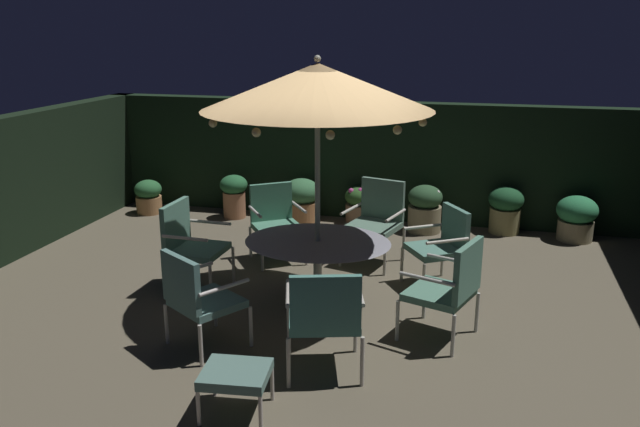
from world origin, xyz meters
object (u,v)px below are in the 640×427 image
Objects in this scene: ottoman_footrest at (236,375)px; patio_umbrella at (317,87)px; potted_plant_right_near at (234,194)px; potted_plant_back_left at (149,196)px; potted_plant_back_right at (506,208)px; potted_plant_front_corner at (576,217)px; patio_chair_west at (189,240)px; patio_dining_table at (318,253)px; patio_chair_northeast at (324,313)px; patio_chair_southwest at (275,218)px; patio_chair_north at (197,295)px; potted_plant_right_far at (425,208)px; patio_chair_south at (377,216)px; patio_chair_southeast at (442,242)px; potted_plant_back_center at (359,203)px; potted_plant_left_near at (301,200)px; patio_chair_east at (450,285)px.

patio_umbrella is at bearing 87.54° from ottoman_footrest.
potted_plant_back_left is at bearing -175.69° from potted_plant_right_near.
potted_plant_back_left is (-5.56, -0.36, -0.09)m from potted_plant_back_right.
patio_chair_west is at bearing -146.70° from potted_plant_front_corner.
patio_dining_table is 1.58× the size of patio_chair_northeast.
patio_chair_southwest is at bearing -147.03° from potted_plant_back_right.
patio_chair_southwest reaches higher than patio_chair_north.
patio_chair_southwest is at bearing -53.28° from potted_plant_right_near.
patio_umbrella is at bearing -106.96° from potted_plant_right_far.
patio_chair_northeast reaches higher than potted_plant_front_corner.
patio_chair_south is at bearing 82.37° from ottoman_footrest.
patio_chair_northeast is at bearing 53.55° from ottoman_footrest.
patio_chair_southeast is at bearing -31.24° from potted_plant_right_near.
potted_plant_right_far is at bearing -13.61° from potted_plant_back_center.
potted_plant_back_right is 3.03m from potted_plant_left_near.
potted_plant_back_right is at bearing 3.71° from potted_plant_back_left.
potted_plant_front_corner is (0.96, -0.11, -0.03)m from potted_plant_back_right.
potted_plant_right_far is (0.97, 5.05, 0.03)m from ottoman_footrest.
potted_plant_back_left is (-1.43, -0.11, -0.10)m from potted_plant_right_near.
potted_plant_front_corner is (4.50, 2.96, -0.24)m from patio_chair_west.
patio_chair_northeast is at bearing -73.26° from patio_dining_table.
potted_plant_left_near is (-1.00, 2.87, -0.23)m from patio_dining_table.
potted_plant_back_left is at bearing 161.95° from patio_chair_south.
ottoman_footrest is 5.14m from potted_plant_right_far.
patio_umbrella is 3.63m from potted_plant_left_near.
potted_plant_back_right is (2.02, 3.11, -0.22)m from patio_dining_table.
patio_chair_south is (0.39, 1.47, -1.74)m from patio_umbrella.
potted_plant_back_center is (-1.41, 2.31, -0.25)m from patio_chair_southeast.
patio_chair_west reaches higher than patio_chair_northeast.
patio_chair_southwest is at bearing 103.10° from ottoman_footrest.
potted_plant_back_left is at bearing 150.11° from patio_chair_southwest.
patio_chair_southeast is (1.27, 0.82, -0.04)m from patio_dining_table.
patio_chair_southwest is at bearing 125.74° from patio_umbrella.
ottoman_footrest is 5.30m from potted_plant_back_center.
patio_chair_northeast is 1.77× the size of potted_plant_back_center.
patio_chair_southwest is at bearing 125.74° from patio_dining_table.
patio_chair_south is (-0.04, 2.92, 0.01)m from patio_chair_northeast.
patio_chair_east is 3.67m from potted_plant_back_right.
ottoman_footrest is (0.79, -3.40, -0.23)m from patio_chair_southwest.
patio_chair_south reaches higher than potted_plant_left_near.
patio_chair_west is (-0.63, -1.18, 0.03)m from patio_chair_southwest.
potted_plant_back_center is at bearing 97.24° from patio_chair_northeast.
patio_chair_northeast is 5.14m from potted_plant_front_corner.
patio_chair_east is 4.89m from potted_plant_right_near.
potted_plant_right_far is (0.88, 2.88, -0.23)m from patio_dining_table.
patio_chair_north is 4.49m from potted_plant_right_far.
patio_chair_west reaches higher than potted_plant_right_far.
patio_chair_south is at bearing 90.83° from patio_chair_northeast.
patio_umbrella is 2.34m from patio_chair_southeast.
potted_plant_back_center is (-0.54, 1.65, -0.30)m from patio_chair_south.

